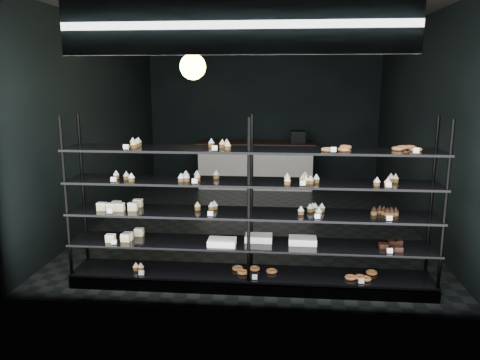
{
  "coord_description": "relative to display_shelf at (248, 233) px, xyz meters",
  "views": [
    {
      "loc": [
        0.44,
        -7.34,
        2.27
      ],
      "look_at": [
        -0.06,
        -1.9,
        1.1
      ],
      "focal_mm": 35.0,
      "sensor_mm": 36.0,
      "label": 1
    }
  ],
  "objects": [
    {
      "name": "room",
      "position": [
        -0.08,
        2.45,
        0.97
      ],
      "size": [
        5.01,
        6.01,
        3.2
      ],
      "color": "black",
      "rests_on": "ground"
    },
    {
      "name": "service_counter",
      "position": [
        -0.19,
        4.95,
        -0.13
      ],
      "size": [
        2.49,
        0.65,
        1.23
      ],
      "color": "silver",
      "rests_on": "room"
    },
    {
      "name": "display_shelf",
      "position": [
        0.0,
        0.0,
        0.0
      ],
      "size": [
        4.0,
        0.5,
        1.91
      ],
      "color": "black",
      "rests_on": "room"
    },
    {
      "name": "pendant_lamp",
      "position": [
        -0.86,
        1.46,
        1.82
      ],
      "size": [
        0.35,
        0.35,
        0.9
      ],
      "color": "black",
      "rests_on": "room"
    },
    {
      "name": "signage",
      "position": [
        -0.08,
        -0.48,
        2.12
      ],
      "size": [
        3.3,
        0.05,
        0.5
      ],
      "color": "#100D42",
      "rests_on": "room"
    }
  ]
}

